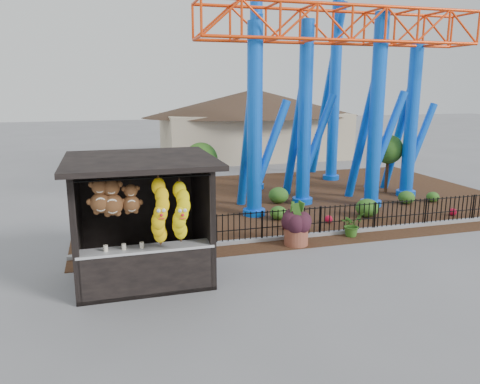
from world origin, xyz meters
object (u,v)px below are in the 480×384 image
object	(u,v)px
prize_booth	(142,222)
potted_plant	(352,225)
terracotta_planter	(296,235)
roller_coaster	(322,45)

from	to	relation	value
prize_booth	potted_plant	distance (m)	7.11
terracotta_planter	potted_plant	bearing A→B (deg)	8.29
roller_coaster	potted_plant	distance (m)	8.30
prize_booth	terracotta_planter	size ratio (longest dim) A/B	4.77
roller_coaster	terracotta_planter	xyz separation A→B (m)	(-3.42, -5.83, -6.12)
terracotta_planter	potted_plant	size ratio (longest dim) A/B	0.93
roller_coaster	prize_booth	bearing A→B (deg)	-137.98
potted_plant	prize_booth	bearing A→B (deg)	171.31
prize_booth	roller_coaster	xyz separation A→B (m)	(8.14, 7.33, 4.90)
prize_booth	terracotta_planter	bearing A→B (deg)	17.68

